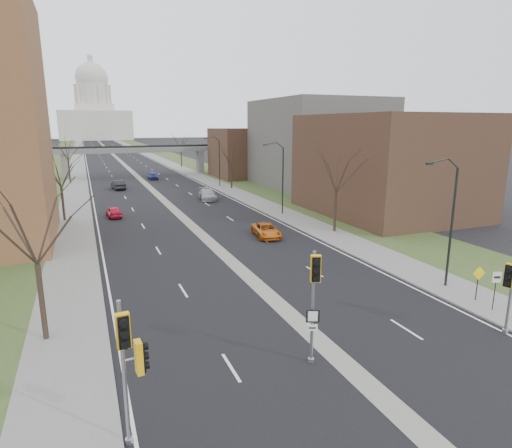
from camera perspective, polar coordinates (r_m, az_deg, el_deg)
ground at (r=21.03m, az=12.27°, el=-18.23°), size 700.00×700.00×0.00m
road_surface at (r=165.34m, az=-18.46°, el=8.74°), size 20.00×600.00×0.01m
median_strip at (r=165.34m, az=-18.46°, el=8.74°), size 1.20×600.00×0.02m
sidewalk_right at (r=166.53m, az=-14.30°, el=9.05°), size 4.00×600.00×0.12m
sidewalk_left at (r=165.01m, az=-22.66°, el=8.42°), size 4.00×600.00×0.12m
grass_verge_right at (r=167.45m, az=-12.24°, el=9.17°), size 8.00×600.00×0.10m
grass_verge_left at (r=165.18m, az=-24.75°, el=8.23°), size 8.00×600.00×0.10m
commercial_block_near at (r=55.06m, az=17.11°, el=7.54°), size 16.00×20.00×12.00m
commercial_block_mid at (r=77.03m, az=8.21°, el=10.54°), size 18.00×22.00×15.00m
commercial_block_far at (r=90.86m, az=-0.94°, el=9.47°), size 14.00×14.00×10.00m
pedestrian_bridge at (r=95.42m, az=-15.78°, el=9.07°), size 34.00×3.00×6.45m
capitol at (r=334.91m, az=-20.73°, el=13.67°), size 48.00×42.00×55.75m
streetlight_near at (r=30.04m, az=24.04°, el=4.57°), size 2.61×0.20×8.70m
streetlight_mid at (r=51.50m, az=2.81°, el=8.81°), size 2.61×0.20×8.70m
streetlight_far at (r=75.86m, az=-5.54°, el=10.16°), size 2.61×0.20×8.70m
tree_left_a at (r=23.18m, az=-27.78°, el=1.15°), size 7.20×7.20×9.40m
tree_left_b at (r=52.92m, az=-24.76°, el=6.96°), size 6.75×6.75×8.81m
tree_left_c at (r=86.78m, az=-23.92°, el=9.54°), size 7.65×7.65×9.99m
tree_right_a at (r=43.73m, az=10.75°, el=7.40°), size 7.20×7.20×9.40m
tree_right_b at (r=73.68m, az=-3.33°, el=9.23°), size 6.30×6.30×8.22m
tree_right_c at (r=112.20m, az=-10.02°, el=11.03°), size 7.65×7.65×9.99m
signal_pole_left at (r=15.24m, az=-16.48°, el=-16.28°), size 0.92×1.02×5.34m
signal_pole_median at (r=19.21m, az=7.78°, el=-8.56°), size 0.77×0.90×5.42m
speed_limit_sign at (r=28.87m, az=29.32°, el=-6.97°), size 0.49×0.21×2.37m
warning_sign at (r=29.99m, az=27.49°, el=-6.44°), size 0.86×0.17×2.21m
car_left_near at (r=53.87m, az=-18.42°, el=1.58°), size 1.80×3.95×1.31m
car_left_far at (r=76.85m, az=-17.91°, el=5.00°), size 2.27×4.95×1.57m
car_right_near at (r=42.17m, az=1.39°, el=-0.83°), size 2.79×4.96×1.31m
car_right_mid at (r=63.39m, az=-6.50°, el=3.94°), size 2.87×5.62×1.56m
car_right_far at (r=89.15m, az=-13.60°, el=6.29°), size 1.85×4.40×1.49m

